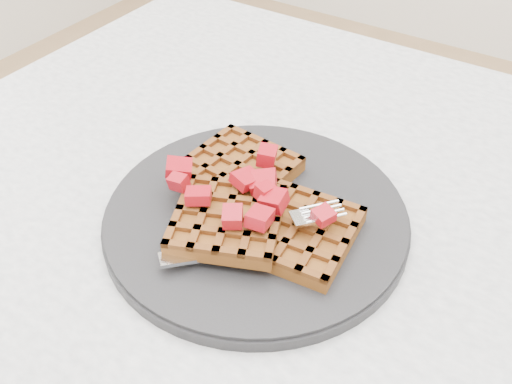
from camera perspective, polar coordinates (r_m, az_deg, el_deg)
table at (r=0.64m, az=14.09°, el=-13.79°), size 1.20×0.80×0.75m
plate at (r=0.56m, az=-0.00°, el=-2.47°), size 0.30×0.30×0.02m
waffles at (r=0.54m, az=-0.20°, el=-1.24°), size 0.20×0.19×0.03m
strawberry_pile at (r=0.53m, az=-0.00°, el=1.14°), size 0.15×0.15×0.02m
fork at (r=0.51m, az=1.09°, el=-4.85°), size 0.13×0.15×0.02m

